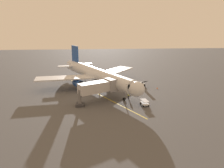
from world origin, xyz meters
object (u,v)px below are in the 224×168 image
airplane (97,75)px  jet_bridge (101,87)px  ground_crew_marshaller (129,95)px  belt_loader_portside (142,84)px  baggage_cart_near_nose (145,103)px  safety_cone_nose_left (157,88)px  safety_cone_nose_right (144,89)px

airplane → jet_bridge: (-0.75, 12.47, -0.24)m
ground_crew_marshaller → belt_loader_portside: 13.13m
baggage_cart_near_nose → ground_crew_marshaller: bearing=-59.2°
airplane → jet_bridge: 12.50m
belt_loader_portside → safety_cone_nose_left: bearing=139.2°
jet_bridge → safety_cone_nose_right: 16.20m
airplane → baggage_cart_near_nose: airplane is taller
airplane → belt_loader_portside: 14.33m
ground_crew_marshaller → safety_cone_nose_right: 9.53m
safety_cone_nose_left → ground_crew_marshaller: bearing=39.5°
jet_bridge → belt_loader_portside: (-13.19, -13.16, -3.05)m
airplane → ground_crew_marshaller: size_ratio=21.58×
ground_crew_marshaller → belt_loader_portside: (-5.99, -11.68, -0.17)m
airplane → safety_cone_nose_left: (-17.94, 2.77, -3.73)m
jet_bridge → safety_cone_nose_left: jet_bridge is taller
ground_crew_marshaller → airplane: bearing=-54.1°
baggage_cart_near_nose → safety_cone_nose_left: size_ratio=5.04×
belt_loader_portside → airplane: bearing=2.8°
safety_cone_nose_right → safety_cone_nose_left: bearing=-170.4°
airplane → baggage_cart_near_nose: 19.72m
airplane → baggage_cart_near_nose: (-10.96, 16.05, -3.35)m
safety_cone_nose_left → safety_cone_nose_right: 4.23m
airplane → belt_loader_portside: airplane is taller
belt_loader_portside → safety_cone_nose_left: 5.31m
ground_crew_marshaller → safety_cone_nose_left: size_ratio=3.11×
jet_bridge → safety_cone_nose_left: (-17.20, -9.70, -3.49)m
safety_cone_nose_right → baggage_cart_near_nose: bearing=77.4°
airplane → belt_loader_portside: (-13.93, -0.69, -3.29)m
jet_bridge → safety_cone_nose_left: size_ratio=19.78×
belt_loader_portside → jet_bridge: bearing=44.9°
safety_cone_nose_left → airplane: bearing=-8.8°
airplane → safety_cone_nose_left: bearing=171.2°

